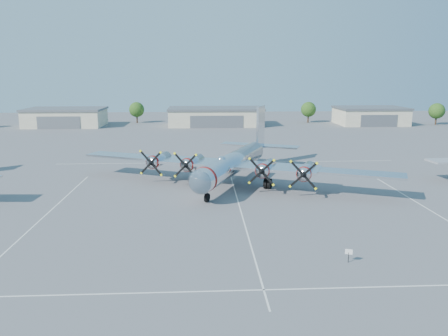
{
  "coord_description": "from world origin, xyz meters",
  "views": [
    {
      "loc": [
        -4.45,
        -51.18,
        15.56
      ],
      "look_at": [
        -1.49,
        5.59,
        3.2
      ],
      "focal_mm": 35.0,
      "sensor_mm": 36.0,
      "label": 1
    }
  ],
  "objects_px": {
    "tree_far_east": "(437,111)",
    "info_placard": "(349,253)",
    "hangar_east": "(370,116)",
    "main_bomber_b29": "(235,182)",
    "hangar_west": "(66,117)",
    "tree_west": "(137,110)",
    "tree_east": "(308,109)",
    "hangar_center": "(216,116)"
  },
  "relations": [
    {
      "from": "hangar_west",
      "to": "tree_west",
      "type": "bearing_deg",
      "value": 21.89
    },
    {
      "from": "hangar_east",
      "to": "tree_east",
      "type": "relative_size",
      "value": 3.1
    },
    {
      "from": "tree_east",
      "to": "main_bomber_b29",
      "type": "bearing_deg",
      "value": -110.9
    },
    {
      "from": "tree_east",
      "to": "tree_west",
      "type": "bearing_deg",
      "value": 177.92
    },
    {
      "from": "hangar_west",
      "to": "tree_east",
      "type": "height_order",
      "value": "tree_east"
    },
    {
      "from": "info_placard",
      "to": "tree_east",
      "type": "bearing_deg",
      "value": 97.58
    },
    {
      "from": "hangar_center",
      "to": "tree_east",
      "type": "xyz_separation_m",
      "value": [
        30.0,
        6.04,
        1.51
      ]
    },
    {
      "from": "hangar_center",
      "to": "info_placard",
      "type": "relative_size",
      "value": 24.39
    },
    {
      "from": "hangar_west",
      "to": "hangar_east",
      "type": "distance_m",
      "value": 93.0
    },
    {
      "from": "hangar_west",
      "to": "tree_east",
      "type": "relative_size",
      "value": 3.4
    },
    {
      "from": "hangar_west",
      "to": "tree_far_east",
      "type": "height_order",
      "value": "tree_far_east"
    },
    {
      "from": "tree_west",
      "to": "info_placard",
      "type": "distance_m",
      "value": 112.54
    },
    {
      "from": "hangar_west",
      "to": "tree_east",
      "type": "distance_m",
      "value": 75.26
    },
    {
      "from": "tree_east",
      "to": "main_bomber_b29",
      "type": "height_order",
      "value": "tree_east"
    },
    {
      "from": "main_bomber_b29",
      "to": "info_placard",
      "type": "xyz_separation_m",
      "value": [
        7.36,
        -28.12,
        0.83
      ]
    },
    {
      "from": "tree_far_east",
      "to": "info_placard",
      "type": "relative_size",
      "value": 5.66
    },
    {
      "from": "hangar_east",
      "to": "info_placard",
      "type": "distance_m",
      "value": 107.41
    },
    {
      "from": "hangar_center",
      "to": "tree_east",
      "type": "distance_m",
      "value": 30.64
    },
    {
      "from": "hangar_west",
      "to": "tree_far_east",
      "type": "xyz_separation_m",
      "value": [
        113.0,
        -1.96,
        1.51
      ]
    },
    {
      "from": "tree_west",
      "to": "tree_east",
      "type": "relative_size",
      "value": 1.0
    },
    {
      "from": "hangar_center",
      "to": "tree_east",
      "type": "bearing_deg",
      "value": 11.38
    },
    {
      "from": "hangar_center",
      "to": "hangar_east",
      "type": "xyz_separation_m",
      "value": [
        48.0,
        0.0,
        0.0
      ]
    },
    {
      "from": "hangar_center",
      "to": "tree_far_east",
      "type": "bearing_deg",
      "value": -1.65
    },
    {
      "from": "tree_east",
      "to": "tree_far_east",
      "type": "bearing_deg",
      "value": -11.89
    },
    {
      "from": "tree_far_east",
      "to": "main_bomber_b29",
      "type": "bearing_deg",
      "value": -134.21
    },
    {
      "from": "main_bomber_b29",
      "to": "hangar_west",
      "type": "bearing_deg",
      "value": 145.66
    },
    {
      "from": "hangar_west",
      "to": "main_bomber_b29",
      "type": "relative_size",
      "value": 0.49
    },
    {
      "from": "tree_far_east",
      "to": "tree_east",
      "type": "bearing_deg",
      "value": 168.11
    },
    {
      "from": "hangar_east",
      "to": "info_placard",
      "type": "height_order",
      "value": "hangar_east"
    },
    {
      "from": "tree_west",
      "to": "tree_far_east",
      "type": "xyz_separation_m",
      "value": [
        93.0,
        -10.0,
        0.0
      ]
    },
    {
      "from": "tree_east",
      "to": "hangar_center",
      "type": "bearing_deg",
      "value": -168.62
    },
    {
      "from": "tree_far_east",
      "to": "hangar_east",
      "type": "bearing_deg",
      "value": 174.39
    },
    {
      "from": "main_bomber_b29",
      "to": "info_placard",
      "type": "distance_m",
      "value": 29.08
    },
    {
      "from": "hangar_west",
      "to": "info_placard",
      "type": "bearing_deg",
      "value": -62.08
    },
    {
      "from": "hangar_west",
      "to": "tree_west",
      "type": "height_order",
      "value": "tree_west"
    },
    {
      "from": "tree_east",
      "to": "info_placard",
      "type": "bearing_deg",
      "value": -101.89
    },
    {
      "from": "hangar_west",
      "to": "main_bomber_b29",
      "type": "height_order",
      "value": "hangar_west"
    },
    {
      "from": "tree_east",
      "to": "hangar_east",
      "type": "bearing_deg",
      "value": -18.54
    },
    {
      "from": "hangar_east",
      "to": "tree_west",
      "type": "bearing_deg",
      "value": 173.72
    },
    {
      "from": "hangar_east",
      "to": "hangar_center",
      "type": "bearing_deg",
      "value": -180.0
    },
    {
      "from": "info_placard",
      "to": "tree_west",
      "type": "bearing_deg",
      "value": 126.41
    },
    {
      "from": "hangar_west",
      "to": "main_bomber_b29",
      "type": "bearing_deg",
      "value": -57.57
    }
  ]
}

